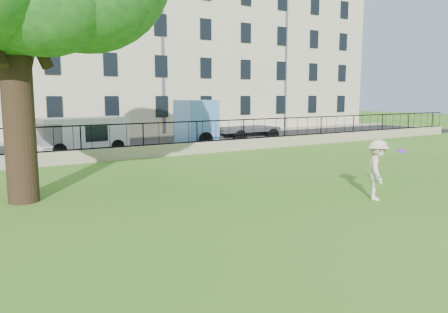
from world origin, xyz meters
TOP-DOWN VIEW (x-y plane):
  - ground at (0.00, 0.00)m, footprint 120.00×120.00m
  - retaining_wall at (0.00, 12.00)m, footprint 50.00×0.40m
  - iron_railing at (0.00, 12.00)m, footprint 50.00×0.05m
  - street at (0.00, 16.70)m, footprint 60.00×9.00m
  - sidewalk at (0.00, 21.90)m, footprint 60.00×1.40m
  - building_row at (0.00, 27.57)m, footprint 56.40×10.40m
  - man at (2.50, 0.19)m, footprint 1.29×1.29m
  - frisbee at (3.62, 0.21)m, footprint 0.28×0.28m
  - white_van at (-2.00, 15.40)m, footprint 4.64×2.15m
  - blue_truck at (7.09, 15.35)m, footprint 6.59×2.35m

SIDE VIEW (x-z plane):
  - ground at x=0.00m, z-range 0.00..0.00m
  - street at x=0.00m, z-range 0.00..0.01m
  - sidewalk at x=0.00m, z-range 0.00..0.12m
  - retaining_wall at x=0.00m, z-range 0.00..0.60m
  - man at x=2.50m, z-range 0.00..1.79m
  - white_van at x=-2.00m, z-range 0.00..1.89m
  - iron_railing at x=0.00m, z-range 0.59..1.72m
  - frisbee at x=3.62m, z-range 1.32..1.44m
  - blue_truck at x=7.09m, z-range 0.00..2.76m
  - building_row at x=0.00m, z-range 0.02..13.82m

